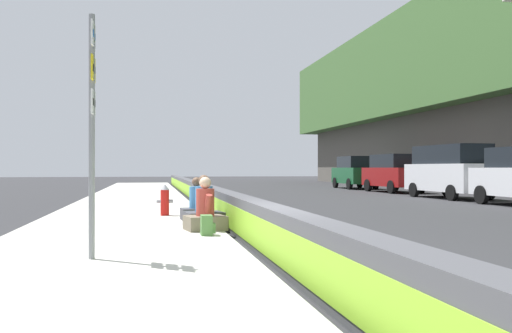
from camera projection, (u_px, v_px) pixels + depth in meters
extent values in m
plane|color=#2B2B2D|center=(275.00, 259.00, 8.65)|extent=(160.00, 160.00, 0.00)
cube|color=#B5B2A8|center=(106.00, 260.00, 8.13)|extent=(80.00, 4.40, 0.14)
cube|color=#47474C|center=(275.00, 233.00, 8.65)|extent=(76.00, 0.44, 0.85)
cube|color=#8CC62D|center=(261.00, 236.00, 8.61)|extent=(74.48, 0.01, 0.54)
cylinder|color=gray|center=(92.00, 137.00, 7.83)|extent=(0.09, 0.09, 3.60)
cube|color=white|center=(93.00, 35.00, 7.84)|extent=(0.44, 0.02, 0.36)
cube|color=#1956AD|center=(94.00, 35.00, 7.84)|extent=(0.30, 0.01, 0.10)
cube|color=yellow|center=(93.00, 69.00, 7.84)|extent=(0.44, 0.02, 0.36)
cube|color=black|center=(94.00, 69.00, 7.84)|extent=(0.30, 0.01, 0.10)
cube|color=white|center=(93.00, 103.00, 7.84)|extent=(0.44, 0.02, 0.36)
cube|color=black|center=(94.00, 103.00, 7.84)|extent=(0.30, 0.01, 0.10)
cylinder|color=red|center=(165.00, 203.00, 14.95)|extent=(0.24, 0.24, 0.72)
cone|color=gray|center=(165.00, 187.00, 14.95)|extent=(0.26, 0.26, 0.16)
cylinder|color=gray|center=(171.00, 201.00, 14.98)|extent=(0.10, 0.12, 0.10)
cylinder|color=gray|center=(159.00, 201.00, 14.91)|extent=(0.10, 0.12, 0.10)
cube|color=#706651|center=(205.00, 223.00, 11.45)|extent=(0.83, 0.93, 0.31)
cylinder|color=#AD3D33|center=(205.00, 202.00, 11.45)|extent=(0.39, 0.39, 0.58)
sphere|color=beige|center=(205.00, 183.00, 11.45)|extent=(0.26, 0.26, 0.26)
cylinder|color=#AD3D33|center=(202.00, 204.00, 11.65)|extent=(0.32, 0.19, 0.51)
cylinder|color=#AD3D33|center=(208.00, 206.00, 11.25)|extent=(0.32, 0.19, 0.51)
cube|color=#424247|center=(204.00, 219.00, 12.35)|extent=(0.85, 0.95, 0.32)
cylinder|color=#427FB7|center=(204.00, 199.00, 12.35)|extent=(0.40, 0.40, 0.60)
sphere|color=brown|center=(204.00, 181.00, 12.35)|extent=(0.26, 0.26, 0.26)
cylinder|color=#427FB7|center=(201.00, 201.00, 12.55)|extent=(0.33, 0.19, 0.52)
cylinder|color=#427FB7|center=(207.00, 202.00, 12.14)|extent=(0.33, 0.19, 0.52)
cube|color=#424247|center=(197.00, 214.00, 13.75)|extent=(0.72, 0.83, 0.29)
cylinder|color=#427FB7|center=(197.00, 197.00, 13.75)|extent=(0.38, 0.38, 0.56)
sphere|color=brown|center=(197.00, 182.00, 13.75)|extent=(0.25, 0.25, 0.25)
cylinder|color=#427FB7|center=(195.00, 199.00, 13.95)|extent=(0.29, 0.15, 0.49)
cylinder|color=#427FB7|center=(198.00, 200.00, 13.55)|extent=(0.29, 0.15, 0.49)
cube|color=#4C7A3D|center=(206.00, 225.00, 10.58)|extent=(0.32, 0.22, 0.40)
cube|color=#4C7A3D|center=(213.00, 228.00, 10.60)|extent=(0.22, 0.06, 0.20)
cylinder|color=black|center=(482.00, 195.00, 21.59)|extent=(0.76, 0.23, 0.76)
cube|color=silver|center=(449.00, 177.00, 25.61)|extent=(5.17, 2.14, 1.30)
cube|color=black|center=(451.00, 155.00, 25.51)|extent=(4.16, 1.91, 0.90)
cylinder|color=black|center=(414.00, 190.00, 26.98)|extent=(0.73, 0.25, 0.72)
cylinder|color=black|center=(447.00, 189.00, 27.41)|extent=(0.73, 0.25, 0.72)
cylinder|color=black|center=(452.00, 193.00, 23.80)|extent=(0.73, 0.25, 0.72)
cylinder|color=black|center=(489.00, 192.00, 24.23)|extent=(0.73, 0.25, 0.72)
cube|color=maroon|center=(393.00, 177.00, 31.97)|extent=(4.87, 2.10, 1.10)
cube|color=black|center=(394.00, 161.00, 31.88)|extent=(3.16, 1.84, 0.80)
cylinder|color=black|center=(368.00, 185.00, 33.25)|extent=(0.77, 0.25, 0.76)
cylinder|color=black|center=(395.00, 185.00, 33.68)|extent=(0.77, 0.25, 0.76)
cylinder|color=black|center=(392.00, 187.00, 30.27)|extent=(0.77, 0.25, 0.76)
cylinder|color=black|center=(421.00, 187.00, 30.69)|extent=(0.77, 0.25, 0.76)
cube|color=#145128|center=(355.00, 175.00, 37.60)|extent=(4.87, 2.09, 1.10)
cube|color=black|center=(355.00, 162.00, 37.51)|extent=(3.16, 1.84, 0.80)
cylinder|color=black|center=(336.00, 183.00, 38.97)|extent=(0.77, 0.25, 0.76)
cylinder|color=black|center=(360.00, 183.00, 39.26)|extent=(0.77, 0.25, 0.76)
cylinder|color=black|center=(349.00, 184.00, 35.94)|extent=(0.77, 0.25, 0.76)
cylinder|color=black|center=(375.00, 184.00, 36.23)|extent=(0.77, 0.25, 0.76)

